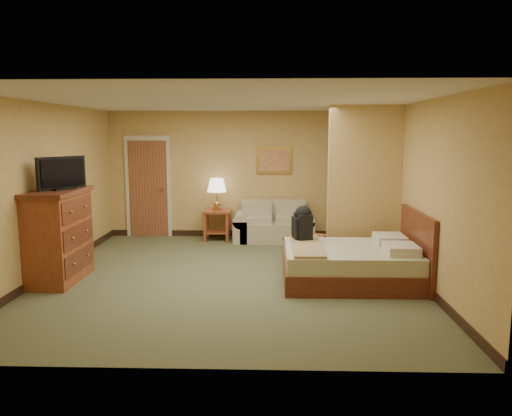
{
  "coord_description": "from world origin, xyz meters",
  "views": [
    {
      "loc": [
        0.62,
        -7.29,
        2.14
      ],
      "look_at": [
        0.37,
        0.6,
        0.96
      ],
      "focal_mm": 35.0,
      "sensor_mm": 36.0,
      "label": 1
    }
  ],
  "objects_px": {
    "loveseat": "(274,228)",
    "dresser": "(58,235)",
    "coffee_table": "(306,242)",
    "bed": "(354,263)"
  },
  "relations": [
    {
      "from": "loveseat",
      "to": "dresser",
      "type": "xyz_separation_m",
      "value": [
        -3.14,
        -2.86,
        0.42
      ]
    },
    {
      "from": "loveseat",
      "to": "dresser",
      "type": "distance_m",
      "value": 4.27
    },
    {
      "from": "coffee_table",
      "to": "bed",
      "type": "relative_size",
      "value": 0.42
    },
    {
      "from": "loveseat",
      "to": "bed",
      "type": "bearing_deg",
      "value": -67.56
    },
    {
      "from": "coffee_table",
      "to": "bed",
      "type": "distance_m",
      "value": 1.51
    },
    {
      "from": "loveseat",
      "to": "coffee_table",
      "type": "distance_m",
      "value": 1.52
    },
    {
      "from": "loveseat",
      "to": "dresser",
      "type": "bearing_deg",
      "value": -137.68
    },
    {
      "from": "loveseat",
      "to": "coffee_table",
      "type": "xyz_separation_m",
      "value": [
        0.54,
        -1.42,
        0.02
      ]
    },
    {
      "from": "dresser",
      "to": "bed",
      "type": "height_order",
      "value": "dresser"
    },
    {
      "from": "loveseat",
      "to": "coffee_table",
      "type": "relative_size",
      "value": 1.98
    }
  ]
}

